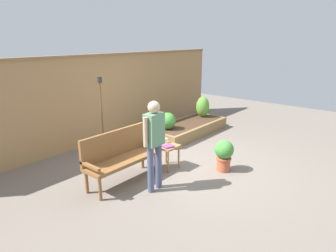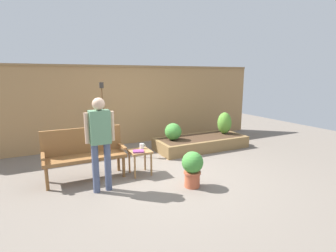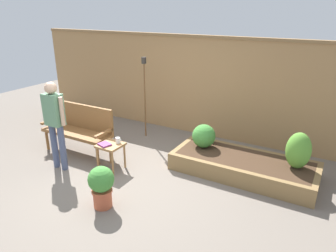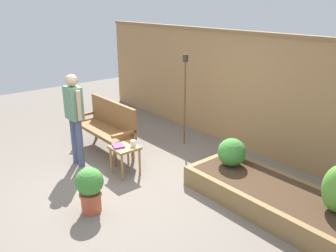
% 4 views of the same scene
% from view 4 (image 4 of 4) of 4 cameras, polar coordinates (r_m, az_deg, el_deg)
% --- Properties ---
extents(ground_plane, '(14.00, 14.00, 0.00)m').
position_cam_4_polar(ground_plane, '(5.33, -6.84, -10.11)').
color(ground_plane, '#70665B').
extents(fence_back, '(8.40, 0.14, 2.16)m').
position_cam_4_polar(fence_back, '(6.58, 12.09, 5.71)').
color(fence_back, '#A37A4C').
rests_on(fence_back, ground_plane).
extents(garden_bench, '(1.44, 0.48, 0.94)m').
position_cam_4_polar(garden_bench, '(6.45, -9.82, 0.50)').
color(garden_bench, brown).
rests_on(garden_bench, ground_plane).
extents(side_table, '(0.40, 0.40, 0.48)m').
position_cam_4_polar(side_table, '(5.58, -7.09, -4.12)').
color(side_table, '#9E7042').
rests_on(side_table, ground_plane).
extents(cup_on_table, '(0.12, 0.08, 0.10)m').
position_cam_4_polar(cup_on_table, '(5.52, -5.71, -2.84)').
color(cup_on_table, white).
rests_on(cup_on_table, side_table).
extents(book_on_table, '(0.24, 0.22, 0.03)m').
position_cam_4_polar(book_on_table, '(5.55, -8.16, -3.22)').
color(book_on_table, '#7F3875').
rests_on(book_on_table, side_table).
extents(potted_boxwood, '(0.37, 0.37, 0.63)m').
position_cam_4_polar(potted_boxwood, '(4.71, -12.67, -9.75)').
color(potted_boxwood, '#B75638').
rests_on(potted_boxwood, ground_plane).
extents(raised_planter_bed, '(2.40, 1.00, 0.30)m').
position_cam_4_polar(raised_planter_bed, '(5.00, 16.45, -10.99)').
color(raised_planter_bed, olive).
rests_on(raised_planter_bed, ground_plane).
extents(shrub_near_bench, '(0.42, 0.42, 0.42)m').
position_cam_4_polar(shrub_near_bench, '(5.31, 10.39, -4.24)').
color(shrub_near_bench, brown).
rests_on(shrub_near_bench, raised_planter_bed).
extents(tiki_torch, '(0.10, 0.10, 1.74)m').
position_cam_4_polar(tiki_torch, '(6.51, 2.80, 6.82)').
color(tiki_torch, brown).
rests_on(tiki_torch, ground_plane).
extents(person_by_bench, '(0.47, 0.20, 1.56)m').
position_cam_4_polar(person_by_bench, '(5.89, -15.09, 2.20)').
color(person_by_bench, '#475170').
rests_on(person_by_bench, ground_plane).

